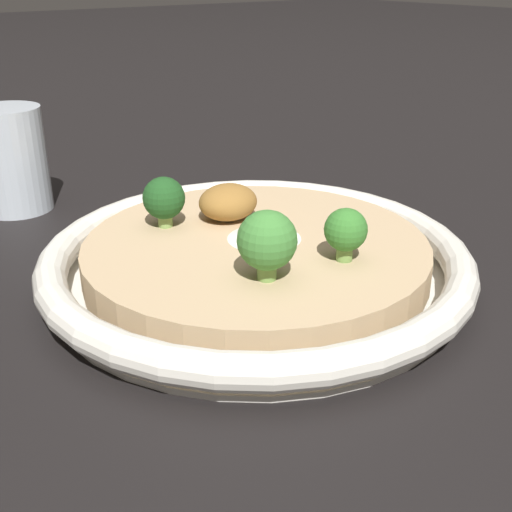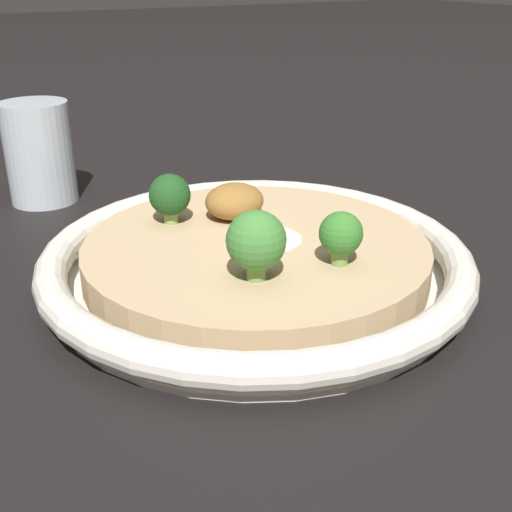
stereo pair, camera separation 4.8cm
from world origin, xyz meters
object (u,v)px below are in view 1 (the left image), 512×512
(risotto_bowl, at_px, (256,260))
(broccoli_front_left, at_px, (267,241))
(drinking_glass, at_px, (12,160))
(broccoli_back, at_px, (164,199))
(broccoli_front, at_px, (346,231))

(risotto_bowl, xyz_separation_m, broccoli_front_left, (-0.03, -0.05, 0.04))
(drinking_glass, bearing_deg, broccoli_back, -75.60)
(broccoli_front_left, distance_m, drinking_glass, 0.32)
(broccoli_front_left, bearing_deg, broccoli_front, -8.79)
(drinking_glass, bearing_deg, broccoli_front, -70.19)
(broccoli_front_left, xyz_separation_m, drinking_glass, (-0.06, 0.32, -0.01))
(broccoli_back, xyz_separation_m, broccoli_front, (0.07, -0.13, -0.00))
(broccoli_front_left, bearing_deg, risotto_bowl, 59.28)
(broccoli_front_left, height_order, drinking_glass, drinking_glass)
(broccoli_front, relative_size, drinking_glass, 0.38)
(broccoli_back, xyz_separation_m, broccoli_front_left, (0.01, -0.12, 0.00))
(broccoli_back, height_order, broccoli_front_left, broccoli_front_left)
(broccoli_back, relative_size, drinking_glass, 0.40)
(risotto_bowl, distance_m, drinking_glass, 0.28)
(broccoli_front, bearing_deg, broccoli_back, 117.54)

